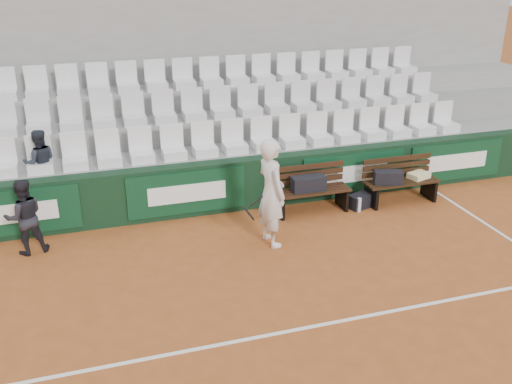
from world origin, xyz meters
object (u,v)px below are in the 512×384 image
at_px(water_bottle_near, 270,212).
at_px(bench_left, 311,201).
at_px(sports_bag_left, 308,183).
at_px(spectator_c, 37,138).
at_px(sports_bag_ground, 360,201).
at_px(water_bottle_far, 359,205).
at_px(bench_right, 401,191).
at_px(tennis_player, 271,193).
at_px(ball_kid, 25,217).
at_px(sports_bag_right, 388,177).

bearing_deg(water_bottle_near, bench_left, 5.36).
xyz_separation_m(bench_left, sports_bag_left, (-0.07, 0.00, 0.36)).
relative_size(bench_left, spectator_c, 1.24).
relative_size(bench_left, sports_bag_ground, 3.35).
bearing_deg(water_bottle_far, bench_right, 10.05).
relative_size(tennis_player, ball_kid, 1.44).
bearing_deg(sports_bag_left, tennis_player, -137.48).
xyz_separation_m(sports_bag_left, tennis_player, (-1.08, -0.99, 0.35)).
xyz_separation_m(ball_kid, spectator_c, (0.27, 1.18, 0.96)).
height_order(sports_bag_right, ball_kid, ball_kid).
bearing_deg(sports_bag_left, bench_left, -0.44).
bearing_deg(tennis_player, bench_left, 40.74).
relative_size(sports_bag_ground, water_bottle_near, 1.64).
xyz_separation_m(water_bottle_near, tennis_player, (-0.29, -0.91, 0.80)).
distance_m(bench_right, tennis_player, 3.24).
bearing_deg(tennis_player, sports_bag_ground, 22.18).
relative_size(sports_bag_right, sports_bag_ground, 1.21).
relative_size(bench_right, ball_kid, 1.16).
xyz_separation_m(sports_bag_ground, tennis_player, (-2.13, -0.87, 0.80)).
relative_size(bench_left, water_bottle_near, 5.49).
relative_size(water_bottle_far, tennis_player, 0.15).
height_order(tennis_player, spectator_c, spectator_c).
distance_m(water_bottle_far, ball_kid, 6.01).
relative_size(sports_bag_right, water_bottle_far, 1.96).
relative_size(sports_bag_left, spectator_c, 0.53).
bearing_deg(spectator_c, bench_right, 164.67).
xyz_separation_m(water_bottle_far, tennis_player, (-2.04, -0.71, 0.79)).
bearing_deg(water_bottle_far, tennis_player, -160.89).
distance_m(sports_bag_right, ball_kid, 6.65).
distance_m(bench_right, water_bottle_near, 2.74).
xyz_separation_m(sports_bag_left, sports_bag_right, (1.62, -0.13, -0.01)).
distance_m(bench_right, sports_bag_left, 1.99).
height_order(sports_bag_right, spectator_c, spectator_c).
xyz_separation_m(sports_bag_right, ball_kid, (-6.65, 0.02, 0.07)).
distance_m(sports_bag_right, water_bottle_far, 0.81).
height_order(sports_bag_left, water_bottle_far, sports_bag_left).
distance_m(ball_kid, spectator_c, 1.54).
relative_size(bench_left, ball_kid, 1.16).
distance_m(sports_bag_right, spectator_c, 6.57).
height_order(sports_bag_left, water_bottle_near, sports_bag_left).
bearing_deg(ball_kid, bench_left, 170.12).
xyz_separation_m(sports_bag_left, water_bottle_near, (-0.79, -0.08, -0.45)).
xyz_separation_m(bench_left, tennis_player, (-1.15, -0.99, 0.71)).
xyz_separation_m(bench_left, sports_bag_right, (1.55, -0.13, 0.35)).
xyz_separation_m(bench_left, sports_bag_ground, (0.98, -0.12, -0.09)).
relative_size(sports_bag_right, water_bottle_near, 1.99).
height_order(bench_right, water_bottle_near, bench_right).
height_order(bench_right, tennis_player, tennis_player).
relative_size(sports_bag_left, water_bottle_near, 2.36).
xyz_separation_m(bench_right, ball_kid, (-6.98, -0.01, 0.42)).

